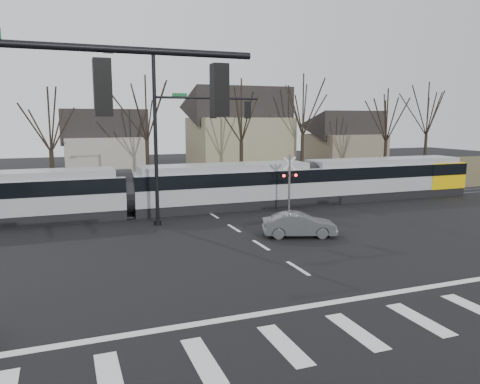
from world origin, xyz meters
name	(u,v)px	position (x,y,z in m)	size (l,w,h in m)	color
ground	(322,283)	(0.00, 0.00, 0.00)	(140.00, 140.00, 0.00)	black
grass_verge	(160,182)	(0.00, 32.00, 0.01)	(140.00, 28.00, 0.01)	#38331E
crosswalk	(389,325)	(0.00, -4.00, 0.01)	(27.00, 2.60, 0.01)	silver
stop_line	(348,300)	(0.00, -1.80, 0.01)	(28.00, 0.35, 0.01)	silver
lane_dashes	(205,210)	(0.00, 16.00, 0.01)	(0.18, 30.00, 0.01)	silver
rail_pair	(206,210)	(0.00, 15.80, 0.03)	(90.00, 1.52, 0.06)	#59595E
tram	(223,185)	(1.34, 16.00, 1.74)	(42.10, 3.13, 3.19)	gray
sedan	(299,225)	(2.65, 6.90, 0.66)	(4.22, 2.56, 1.31)	#46494C
signal_pole_far	(182,130)	(-2.41, 12.50, 5.70)	(9.28, 0.44, 10.20)	black
rail_crossing_signal	(289,186)	(5.00, 12.79, 1.89)	(1.08, 0.36, 4.00)	#59595B
tree_row	(194,134)	(2.00, 26.00, 5.00)	(59.20, 7.20, 10.00)	black
house_b	(104,142)	(-5.00, 36.00, 3.97)	(8.64, 7.56, 7.65)	gray
house_c	(239,129)	(9.00, 33.00, 5.23)	(10.80, 8.64, 10.10)	gray
house_d	(345,138)	(24.00, 35.00, 3.97)	(8.64, 7.56, 7.65)	#645A49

